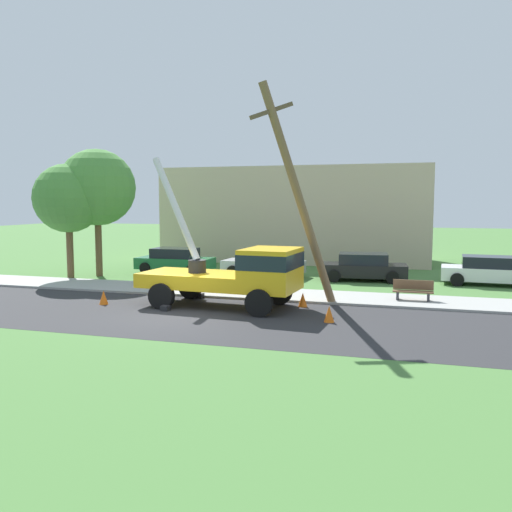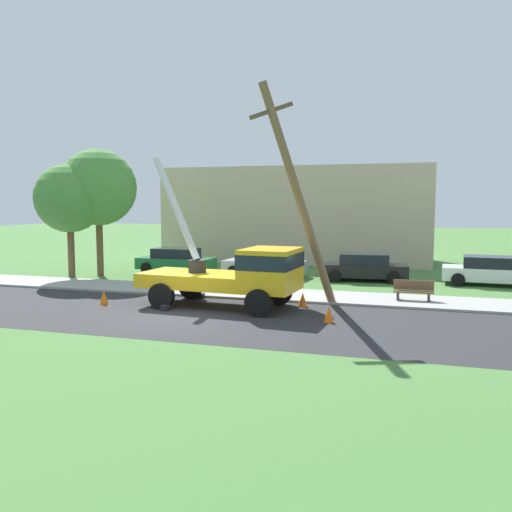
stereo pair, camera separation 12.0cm
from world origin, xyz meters
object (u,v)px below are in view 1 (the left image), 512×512
parked_sedan_green (175,260)px  parked_sedan_white (489,271)px  traffic_cone_behind (104,297)px  park_bench (413,291)px  parked_sedan_silver (263,264)px  utility_truck (239,272)px  parked_sedan_black (363,267)px  roadside_tree_near (68,199)px  traffic_cone_ahead (329,314)px  roadside_tree_far (97,188)px  leaning_utility_pole (298,194)px  traffic_cone_curbside (303,300)px

parked_sedan_green → parked_sedan_white: size_ratio=0.98×
traffic_cone_behind → park_bench: bearing=18.8°
parked_sedan_silver → parked_sedan_white: 11.47m
utility_truck → parked_sedan_green: 11.17m
parked_sedan_green → parked_sedan_black: (10.75, -0.09, 0.00)m
roadside_tree_near → traffic_cone_ahead: bearing=-23.7°
traffic_cone_behind → parked_sedan_black: size_ratio=0.12×
parked_sedan_black → roadside_tree_far: size_ratio=0.66×
parked_sedan_silver → parked_sedan_black: bearing=-0.2°
roadside_tree_near → roadside_tree_far: size_ratio=0.88×
leaning_utility_pole → roadside_tree_far: (-12.33, 5.40, 0.47)m
leaning_utility_pole → parked_sedan_white: leaning_utility_pole is taller
utility_truck → parked_sedan_silver: bearing=99.9°
park_bench → roadside_tree_far: roadside_tree_far is taller
traffic_cone_curbside → park_bench: size_ratio=0.35×
leaning_utility_pole → traffic_cone_ahead: (1.62, -2.31, -4.09)m
parked_sedan_black → traffic_cone_curbside: bearing=-101.6°
parked_sedan_silver → park_bench: bearing=-35.0°
roadside_tree_far → leaning_utility_pole: bearing=-23.6°
traffic_cone_curbside → park_bench: 4.68m
leaning_utility_pole → traffic_cone_behind: 8.73m
parked_sedan_silver → roadside_tree_near: bearing=-159.9°
traffic_cone_ahead → traffic_cone_curbside: 2.78m
utility_truck → traffic_cone_ahead: 4.14m
parked_sedan_black → park_bench: size_ratio=2.84×
roadside_tree_far → traffic_cone_ahead: bearing=-28.9°
utility_truck → traffic_cone_ahead: (3.71, -1.44, -1.13)m
leaning_utility_pole → roadside_tree_far: 13.47m
parked_sedan_green → parked_sedan_silver: same height
traffic_cone_curbside → parked_sedan_white: (7.64, 8.02, 0.43)m
traffic_cone_curbside → parked_sedan_white: parked_sedan_white is taller
leaning_utility_pole → parked_sedan_black: 8.84m
parked_sedan_black → parked_sedan_silver: bearing=179.8°
park_bench → roadside_tree_far: (-16.66, 3.11, 4.38)m
traffic_cone_ahead → roadside_tree_far: size_ratio=0.08×
parked_sedan_silver → park_bench: size_ratio=2.82×
parked_sedan_white → park_bench: parked_sedan_white is taller
traffic_cone_behind → parked_sedan_green: bearing=98.4°
traffic_cone_curbside → parked_sedan_silver: (-3.82, 7.77, 0.43)m
utility_truck → roadside_tree_far: bearing=148.5°
traffic_cone_ahead → park_bench: size_ratio=0.35×
traffic_cone_ahead → parked_sedan_silver: (-5.23, 10.17, 0.43)m
parked_sedan_black → parked_sedan_green: bearing=179.5°
parked_sedan_silver → parked_sedan_white: same height
parked_sedan_white → roadside_tree_near: size_ratio=0.74×
traffic_cone_ahead → parked_sedan_white: bearing=59.1°
traffic_cone_behind → parked_sedan_black: 13.37m
roadside_tree_far → parked_sedan_green: bearing=36.8°
traffic_cone_curbside → parked_sedan_green: (-9.15, 7.85, 0.43)m
park_bench → roadside_tree_near: 18.21m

